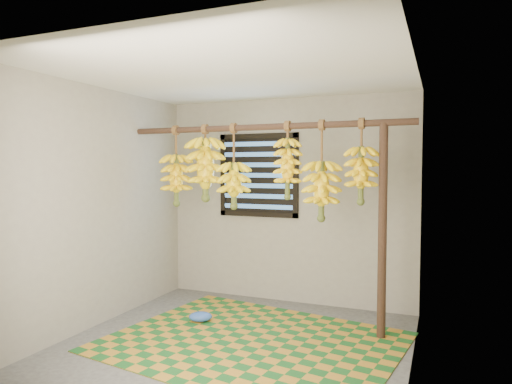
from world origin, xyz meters
The scene contains 16 objects.
floor centered at (0.00, 0.00, -0.01)m, with size 3.00×3.00×0.01m, color #444444.
ceiling centered at (0.00, 0.00, 2.40)m, with size 3.00×3.00×0.01m, color silver.
wall_back centered at (0.00, 1.50, 1.20)m, with size 3.00×0.01×2.40m, color gray.
wall_left centered at (-1.50, 0.00, 1.20)m, with size 0.01×3.00×2.40m, color gray.
wall_right centered at (1.50, 0.00, 1.20)m, with size 0.01×3.00×2.40m, color gray.
window centered at (-0.35, 1.48, 1.50)m, with size 1.00×0.04×1.00m.
hanging_pole centered at (0.00, 0.70, 2.00)m, with size 0.06×0.06×3.00m, color #452D1F.
support_post centered at (1.20, 0.70, 1.00)m, with size 0.08×0.08×2.00m, color #452D1F.
woven_mat centered at (0.13, 0.15, 0.01)m, with size 2.51×2.01×0.01m, color #19561F.
plastic_bag centered at (-0.57, 0.44, 0.06)m, with size 0.24×0.18×0.10m, color #2F58B2.
banana_bunch_a centered at (-1.01, 0.70, 1.46)m, with size 0.33×0.33×0.87m.
banana_bunch_b centered at (-0.65, 0.70, 1.57)m, with size 0.36×0.36×0.80m.
banana_bunch_c centered at (-0.31, 0.70, 1.41)m, with size 0.33×0.33×0.88m.
banana_bunch_d centered at (0.28, 0.70, 1.58)m, with size 0.27×0.27×0.77m.
banana_bunch_e centered at (0.62, 0.70, 1.37)m, with size 0.34×0.34×0.97m.
banana_bunch_f centered at (1.00, 0.70, 1.52)m, with size 0.30×0.30×0.80m.
Camera 1 is at (1.71, -3.61, 1.59)m, focal length 32.00 mm.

